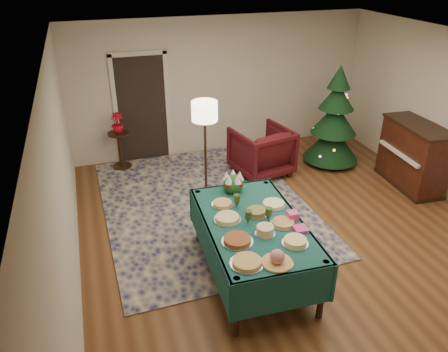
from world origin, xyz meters
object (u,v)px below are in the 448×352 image
object	(u,v)px
gift_box	(293,216)
armchair	(262,149)
side_table	(121,151)
piano	(413,156)
floor_lamp	(205,117)
buffet_table	(253,233)
christmas_tree	(334,121)
potted_plant	(118,127)

from	to	relation	value
gift_box	armchair	world-z (taller)	armchair
side_table	piano	distance (m)	5.35
floor_lamp	side_table	size ratio (longest dim) A/B	2.36
buffet_table	gift_box	bearing A→B (deg)	-10.78
gift_box	christmas_tree	world-z (taller)	christmas_tree
buffet_table	armchair	xyz separation A→B (m)	(1.21, 2.66, -0.15)
gift_box	potted_plant	size ratio (longest dim) A/B	0.33
side_table	piano	size ratio (longest dim) A/B	0.52
floor_lamp	side_table	distance (m)	2.31
buffet_table	armchair	distance (m)	2.93
gift_box	potted_plant	distance (m)	4.19
piano	gift_box	bearing A→B (deg)	-154.09
gift_box	potted_plant	bearing A→B (deg)	114.49
armchair	christmas_tree	bearing A→B (deg)	168.29
christmas_tree	piano	world-z (taller)	christmas_tree
buffet_table	potted_plant	world-z (taller)	potted_plant
gift_box	floor_lamp	distance (m)	2.32
piano	buffet_table	bearing A→B (deg)	-158.44
buffet_table	gift_box	world-z (taller)	gift_box
gift_box	piano	xyz separation A→B (m)	(3.08, 1.50, -0.29)
christmas_tree	gift_box	bearing A→B (deg)	-128.90
gift_box	floor_lamp	bearing A→B (deg)	102.72
armchair	christmas_tree	world-z (taller)	christmas_tree
potted_plant	armchair	bearing A→B (deg)	-23.20
buffet_table	floor_lamp	xyz separation A→B (m)	(-0.02, 2.10, 0.80)
piano	potted_plant	bearing A→B (deg)	154.35
floor_lamp	potted_plant	world-z (taller)	floor_lamp
floor_lamp	potted_plant	bearing A→B (deg)	127.48
potted_plant	side_table	bearing A→B (deg)	0.00
gift_box	floor_lamp	xyz separation A→B (m)	(-0.49, 2.19, 0.59)
side_table	armchair	bearing A→B (deg)	-23.20
gift_box	christmas_tree	distance (m)	3.54
side_table	piano	world-z (taller)	piano
floor_lamp	piano	distance (m)	3.75
gift_box	potted_plant	xyz separation A→B (m)	(-1.74, 3.81, -0.03)
buffet_table	potted_plant	size ratio (longest dim) A/B	5.43
floor_lamp	christmas_tree	size ratio (longest dim) A/B	0.88
armchair	side_table	xyz separation A→B (m)	(-2.47, 1.06, -0.14)
side_table	christmas_tree	world-z (taller)	christmas_tree
potted_plant	buffet_table	bearing A→B (deg)	-71.30
gift_box	floor_lamp	world-z (taller)	floor_lamp
armchair	side_table	size ratio (longest dim) A/B	1.37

